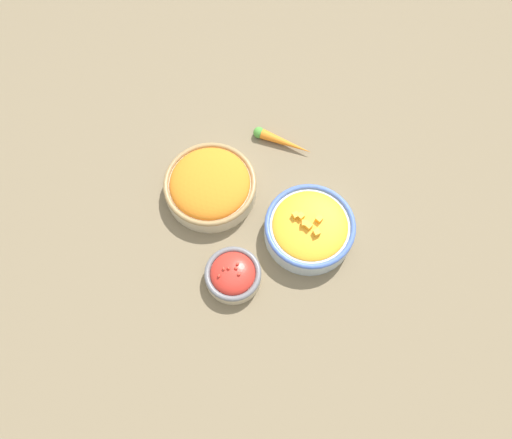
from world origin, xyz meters
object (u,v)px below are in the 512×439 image
at_px(bowl_cherry_tomatoes, 233,274).
at_px(loose_carrot, 281,141).
at_px(bowl_carrots, 210,185).
at_px(bowl_squash, 309,228).

bearing_deg(bowl_cherry_tomatoes, loose_carrot, 151.31).
height_order(bowl_cherry_tomatoes, bowl_carrots, bowl_carrots).
bearing_deg(bowl_squash, bowl_cherry_tomatoes, -69.15).
distance_m(bowl_carrots, loose_carrot, 0.21).
distance_m(bowl_cherry_tomatoes, bowl_squash, 0.19).
distance_m(bowl_cherry_tomatoes, loose_carrot, 0.35).
bearing_deg(bowl_squash, bowl_carrots, -126.42).
height_order(bowl_cherry_tomatoes, bowl_squash, bowl_squash).
bearing_deg(bowl_cherry_tomatoes, bowl_squash, 110.85).
distance_m(bowl_squash, loose_carrot, 0.24).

